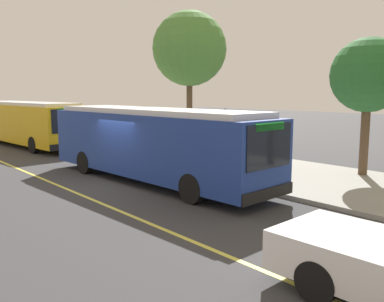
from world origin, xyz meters
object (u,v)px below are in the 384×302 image
at_px(transit_bus_second, 26,122).
at_px(route_sign_post, 225,132).
at_px(transit_bus_main, 153,142).
at_px(waiting_bench, 238,154).
at_px(pedestrian_commuter, 206,147).

xyz_separation_m(transit_bus_second, route_sign_post, (16.27, 2.39, 0.34)).
relative_size(transit_bus_second, route_sign_post, 4.30).
bearing_deg(transit_bus_main, route_sign_post, 57.49).
relative_size(transit_bus_main, waiting_bench, 7.17).
bearing_deg(transit_bus_main, waiting_bench, 90.75).
height_order(transit_bus_second, waiting_bench, transit_bus_second).
relative_size(transit_bus_second, waiting_bench, 7.52).
xyz_separation_m(waiting_bench, pedestrian_commuter, (-0.22, -1.94, 0.48)).
xyz_separation_m(transit_bus_main, transit_bus_second, (-14.69, 0.10, 0.00)).
height_order(transit_bus_main, waiting_bench, transit_bus_main).
distance_m(waiting_bench, pedestrian_commuter, 2.01).
bearing_deg(transit_bus_second, pedestrian_commuter, 12.02).
height_order(transit_bus_second, pedestrian_commuter, transit_bus_second).
bearing_deg(transit_bus_main, transit_bus_second, 179.62).
distance_m(transit_bus_main, transit_bus_second, 14.69).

